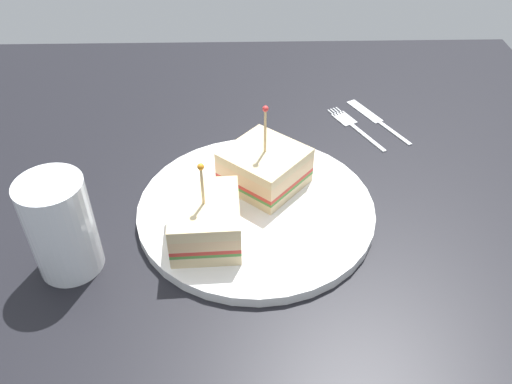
# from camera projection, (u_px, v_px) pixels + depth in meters

# --- Properties ---
(ground_plane) EXTENTS (0.95, 0.95, 0.02)m
(ground_plane) POSITION_uv_depth(u_px,v_px,m) (256.00, 219.00, 0.62)
(ground_plane) COLOR black
(plate) EXTENTS (0.27, 0.27, 0.01)m
(plate) POSITION_uv_depth(u_px,v_px,m) (256.00, 209.00, 0.61)
(plate) COLOR white
(plate) RESTS_ON ground_plane
(sandwich_half_front) EXTENTS (0.12, 0.12, 0.11)m
(sandwich_half_front) POSITION_uv_depth(u_px,v_px,m) (265.00, 167.00, 0.63)
(sandwich_half_front) COLOR beige
(sandwich_half_front) RESTS_ON plate
(sandwich_half_back) EXTENTS (0.08, 0.09, 0.10)m
(sandwich_half_back) POSITION_uv_depth(u_px,v_px,m) (205.00, 221.00, 0.55)
(sandwich_half_back) COLOR beige
(sandwich_half_back) RESTS_ON plate
(drink_glass) EXTENTS (0.07, 0.07, 0.11)m
(drink_glass) POSITION_uv_depth(u_px,v_px,m) (62.00, 230.00, 0.52)
(drink_glass) COLOR gold
(drink_glass) RESTS_ON ground_plane
(fork) EXTENTS (0.07, 0.12, 0.00)m
(fork) POSITION_uv_depth(u_px,v_px,m) (351.00, 123.00, 0.76)
(fork) COLOR silver
(fork) RESTS_ON ground_plane
(knife) EXTENTS (0.07, 0.13, 0.00)m
(knife) POSITION_uv_depth(u_px,v_px,m) (375.00, 118.00, 0.78)
(knife) COLOR silver
(knife) RESTS_ON ground_plane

